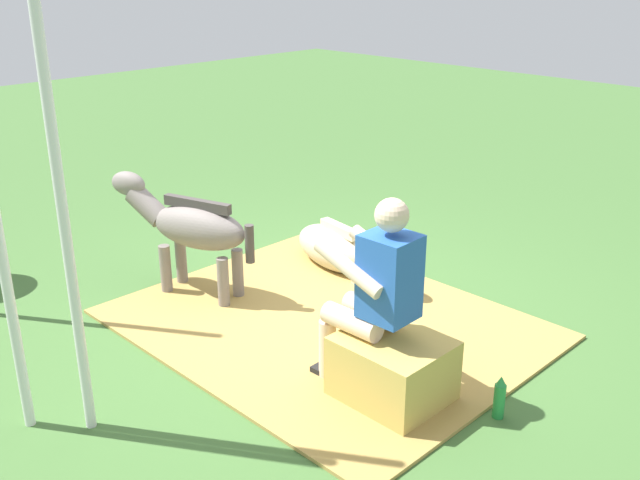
# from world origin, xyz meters

# --- Properties ---
(ground_plane) EXTENTS (24.00, 24.00, 0.00)m
(ground_plane) POSITION_xyz_m (0.00, 0.00, 0.00)
(ground_plane) COLOR #426B33
(hay_patch) EXTENTS (2.92, 2.35, 0.02)m
(hay_patch) POSITION_xyz_m (-0.27, 0.07, 0.01)
(hay_patch) COLOR #AD8C47
(hay_patch) RESTS_ON ground
(hay_bale) EXTENTS (0.63, 0.55, 0.41)m
(hay_bale) POSITION_xyz_m (-1.23, 0.47, 0.21)
(hay_bale) COLOR tan
(hay_bale) RESTS_ON ground
(person_seated) EXTENTS (0.67, 0.42, 1.29)m
(person_seated) POSITION_xyz_m (-1.07, 0.48, 0.70)
(person_seated) COLOR beige
(person_seated) RESTS_ON ground
(pony_standing) EXTENTS (1.31, 0.60, 0.94)m
(pony_standing) POSITION_xyz_m (0.88, 0.44, 0.58)
(pony_standing) COLOR slate
(pony_standing) RESTS_ON ground
(pony_lying) EXTENTS (1.36, 0.53, 0.42)m
(pony_lying) POSITION_xyz_m (0.35, -0.73, 0.19)
(pony_lying) COLOR beige
(pony_lying) RESTS_ON ground
(soda_bottle) EXTENTS (0.07, 0.07, 0.28)m
(soda_bottle) POSITION_xyz_m (-1.80, 0.17, 0.13)
(soda_bottle) COLOR #268C3F
(soda_bottle) RESTS_ON ground
(tent_pole_left) EXTENTS (0.06, 0.06, 2.58)m
(tent_pole_left) POSITION_xyz_m (-0.17, 1.93, 1.29)
(tent_pole_left) COLOR silver
(tent_pole_left) RESTS_ON ground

